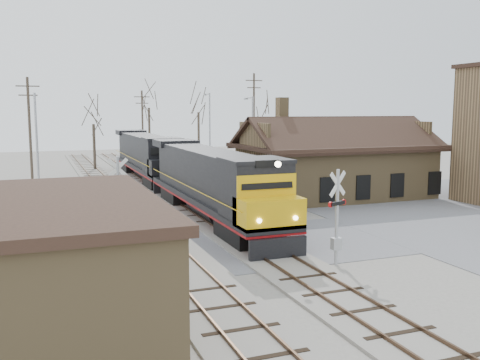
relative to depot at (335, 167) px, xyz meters
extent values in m
plane|color=gray|center=(-11.99, -12.00, -2.41)|extent=(140.00, 140.00, 0.00)
cube|color=slate|center=(-11.99, -12.00, -2.39)|extent=(60.00, 9.00, 0.03)
cube|color=slate|center=(6.01, -8.00, -2.39)|extent=(22.00, 26.00, 0.03)
cube|color=gray|center=(-11.99, 3.00, -2.35)|extent=(3.40, 90.00, 0.12)
cube|color=#473323|center=(-12.71, 3.00, -2.24)|extent=(0.08, 90.00, 0.14)
cube|color=#473323|center=(-11.27, 3.00, -2.24)|extent=(0.08, 90.00, 0.14)
cube|color=gray|center=(-16.49, 3.00, -2.35)|extent=(3.40, 90.00, 0.12)
cube|color=#473323|center=(-17.21, 3.00, -2.24)|extent=(0.08, 90.00, 0.14)
cube|color=#473323|center=(-15.77, 3.00, -2.24)|extent=(0.08, 90.00, 0.14)
cube|color=olive|center=(0.01, 0.00, -0.41)|extent=(14.00, 8.00, 4.00)
cube|color=black|center=(0.01, 0.00, 1.69)|extent=(15.20, 9.20, 0.30)
cube|color=black|center=(0.01, -2.30, 2.69)|extent=(15.00, 4.71, 2.66)
cube|color=black|center=(0.01, 2.30, 2.69)|extent=(15.00, 4.71, 2.66)
cube|color=olive|center=(-3.99, 1.50, 4.39)|extent=(0.80, 0.80, 2.20)
cube|color=black|center=(-11.99, -11.36, -1.84)|extent=(2.56, 4.09, 1.02)
cube|color=black|center=(-11.99, 1.94, -1.84)|extent=(2.56, 4.09, 1.02)
cube|color=black|center=(-11.99, -4.71, -1.03)|extent=(3.07, 20.45, 0.36)
cube|color=maroon|center=(-11.99, -4.71, -1.25)|extent=(3.09, 20.45, 0.12)
cube|color=black|center=(-11.99, -3.43, 0.56)|extent=(2.66, 14.83, 2.86)
cube|color=black|center=(-11.99, -12.28, 0.56)|extent=(3.07, 2.86, 2.86)
cube|color=#DEA90B|center=(-11.99, -14.01, -0.31)|extent=(3.07, 1.84, 1.43)
cube|color=black|center=(-11.99, -15.03, -1.84)|extent=(2.86, 0.25, 1.02)
cylinder|color=#FFF2CC|center=(-11.99, -14.95, 2.09)|extent=(0.29, 0.10, 0.29)
cube|color=black|center=(-11.99, 9.59, -1.84)|extent=(2.56, 4.09, 1.02)
cube|color=black|center=(-11.99, 22.88, -1.84)|extent=(2.56, 4.09, 1.02)
cube|color=black|center=(-11.99, 16.24, -1.03)|extent=(3.07, 20.45, 0.36)
cube|color=maroon|center=(-11.99, 16.24, -1.25)|extent=(3.09, 20.45, 0.12)
cube|color=black|center=(-11.99, 17.52, 0.56)|extent=(2.66, 14.83, 2.86)
cube|color=black|center=(-11.99, 8.67, 0.56)|extent=(3.07, 2.86, 2.86)
cube|color=black|center=(-11.99, 6.93, -0.31)|extent=(3.07, 1.84, 1.43)
cube|color=black|center=(-11.99, 5.91, -1.84)|extent=(2.86, 0.25, 1.02)
cylinder|color=#A5A8AD|center=(-9.83, -16.60, -0.23)|extent=(0.15, 0.15, 4.35)
cube|color=silver|center=(-9.83, -16.60, 1.29)|extent=(1.07, 0.47, 1.14)
cube|color=silver|center=(-9.83, -16.60, 1.29)|extent=(1.07, 0.47, 1.14)
cube|color=black|center=(-9.83, -16.60, 0.42)|extent=(0.96, 0.51, 0.16)
cylinder|color=#B20C0C|center=(-10.28, -16.79, 0.42)|extent=(0.27, 0.17, 0.26)
cylinder|color=#B20C0C|center=(-9.38, -16.41, 0.42)|extent=(0.27, 0.17, 0.26)
cube|color=#A5A8AD|center=(-9.83, -16.60, -1.43)|extent=(0.43, 0.33, 0.54)
cylinder|color=#A5A8AD|center=(-18.07, -7.01, -0.21)|extent=(0.15, 0.15, 4.40)
cube|color=silver|center=(-18.07, -7.01, 1.33)|extent=(1.14, 0.27, 1.15)
cube|color=silver|center=(-18.07, -7.01, 1.33)|extent=(1.14, 0.27, 1.15)
cube|color=black|center=(-18.07, -7.01, 0.45)|extent=(1.00, 0.34, 0.16)
cylinder|color=#B20C0C|center=(-17.58, -7.11, 0.45)|extent=(0.27, 0.13, 0.26)
cylinder|color=#B20C0C|center=(-18.55, -6.91, 0.45)|extent=(0.27, 0.13, 0.26)
cube|color=#A5A8AD|center=(-18.07, -7.01, -1.42)|extent=(0.44, 0.33, 0.55)
cylinder|color=#A5A8AD|center=(-22.17, 7.91, 1.72)|extent=(0.18, 0.18, 8.25)
cylinder|color=#A5A8AD|center=(-22.17, 8.81, 5.74)|extent=(0.12, 1.80, 0.12)
cube|color=#A5A8AD|center=(-22.17, 9.61, 5.64)|extent=(0.25, 0.50, 0.12)
cylinder|color=#A5A8AD|center=(-3.70, 8.29, 1.66)|extent=(0.18, 0.18, 8.13)
cylinder|color=#A5A8AD|center=(-3.70, 9.19, 5.62)|extent=(0.12, 1.80, 0.12)
cube|color=#A5A8AD|center=(-3.70, 9.99, 5.52)|extent=(0.25, 0.50, 0.12)
cylinder|color=#A5A8AD|center=(-3.22, 22.61, 2.02)|extent=(0.18, 0.18, 8.85)
cylinder|color=#A5A8AD|center=(-3.22, 23.51, 6.34)|extent=(0.12, 1.80, 0.12)
cube|color=#A5A8AD|center=(-3.22, 24.31, 6.24)|extent=(0.25, 0.50, 0.12)
cylinder|color=#382D23|center=(-22.69, 14.75, 2.50)|extent=(0.24, 0.24, 9.82)
cube|color=#382D23|center=(-22.69, 14.75, 6.61)|extent=(2.00, 0.10, 0.10)
cube|color=#382D23|center=(-22.69, 14.75, 5.81)|extent=(1.60, 0.10, 0.10)
cylinder|color=#382D23|center=(-9.39, 31.46, 2.26)|extent=(0.24, 0.24, 9.33)
cube|color=#382D23|center=(-9.39, 31.46, 6.12)|extent=(2.00, 0.10, 0.10)
cube|color=#382D23|center=(-9.39, 31.46, 5.32)|extent=(1.60, 0.10, 0.10)
cylinder|color=#382D23|center=(0.90, 19.15, 3.08)|extent=(0.24, 0.24, 10.96)
cube|color=#382D23|center=(0.90, 19.15, 7.76)|extent=(2.00, 0.10, 0.10)
cube|color=#382D23|center=(0.90, 19.15, 6.96)|extent=(1.60, 0.10, 0.10)
cylinder|color=#382D23|center=(-15.95, 26.58, 0.24)|extent=(0.32, 0.32, 5.29)
cylinder|color=#382D23|center=(-7.32, 37.48, 1.18)|extent=(0.32, 0.32, 7.17)
cylinder|color=#382D23|center=(-1.79, 31.99, 0.89)|extent=(0.32, 0.32, 6.59)
cylinder|color=#382D23|center=(5.85, 27.90, 0.33)|extent=(0.32, 0.32, 5.46)
camera|label=1|loc=(-22.26, -36.93, 4.58)|focal=40.00mm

